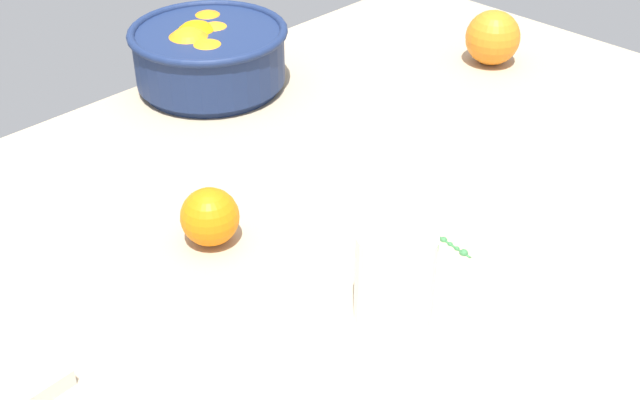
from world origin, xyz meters
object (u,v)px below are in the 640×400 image
loose_orange_0 (493,38)px  loose_orange_1 (210,217)px  fruit_bowl (209,54)px  juice_glass (394,281)px

loose_orange_0 → loose_orange_1: bearing=-175.1°
fruit_bowl → loose_orange_1: size_ratio=3.55×
fruit_bowl → loose_orange_0: bearing=-34.2°
juice_glass → loose_orange_0: 61.99cm
fruit_bowl → loose_orange_0: fruit_bowl is taller
juice_glass → loose_orange_1: 22.67cm
juice_glass → loose_orange_0: bearing=26.1°
juice_glass → loose_orange_0: (55.66, 27.29, 0.04)cm
fruit_bowl → loose_orange_0: 44.01cm
fruit_bowl → juice_glass: bearing=-110.3°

